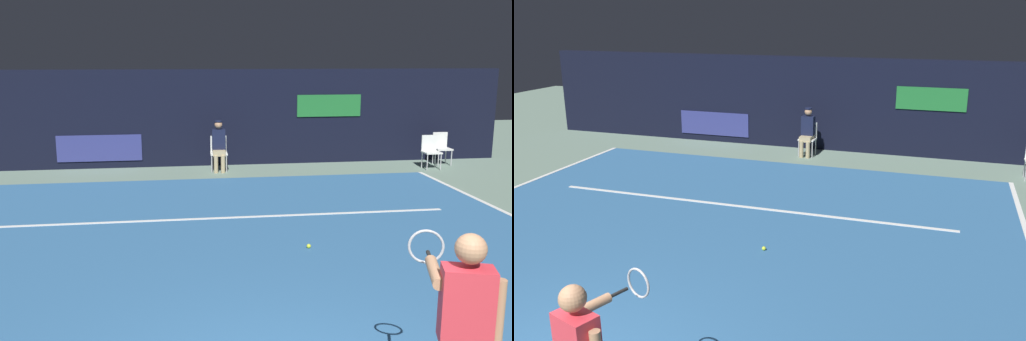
% 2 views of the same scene
% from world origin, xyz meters
% --- Properties ---
extents(ground_plane, '(32.77, 32.77, 0.00)m').
position_xyz_m(ground_plane, '(0.00, 4.32, 0.00)').
color(ground_plane, slate).
extents(court_surface, '(10.69, 10.63, 0.01)m').
position_xyz_m(court_surface, '(0.00, 4.32, 0.01)').
color(court_surface, '#336699').
rests_on(court_surface, ground).
extents(line_service, '(8.34, 0.10, 0.01)m').
position_xyz_m(line_service, '(0.00, 6.18, 0.01)').
color(line_service, white).
rests_on(line_service, court_surface).
extents(back_wall, '(16.62, 0.33, 2.60)m').
position_xyz_m(back_wall, '(-0.00, 11.53, 1.30)').
color(back_wall, black).
rests_on(back_wall, ground).
extents(line_judge_on_chair, '(0.45, 0.54, 1.32)m').
position_xyz_m(line_judge_on_chair, '(0.20, 10.58, 0.69)').
color(line_judge_on_chair, white).
rests_on(line_judge_on_chair, ground).
extents(tennis_ball, '(0.07, 0.07, 0.07)m').
position_xyz_m(tennis_ball, '(1.10, 4.33, 0.05)').
color(tennis_ball, '#CCE033').
rests_on(tennis_ball, court_surface).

